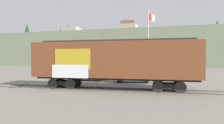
% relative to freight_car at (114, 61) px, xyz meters
% --- Properties ---
extents(ground_plane, '(260.00, 260.00, 0.00)m').
position_rel_freight_car_xyz_m(ground_plane, '(-0.86, 0.00, -2.52)').
color(ground_plane, slate).
extents(track, '(59.97, 5.59, 0.08)m').
position_rel_freight_car_xyz_m(track, '(-2.58, -0.17, -2.48)').
color(track, '#4C4742').
rests_on(track, ground_plane).
extents(freight_car, '(14.32, 3.84, 4.34)m').
position_rel_freight_car_xyz_m(freight_car, '(0.00, 0.00, 0.00)').
color(freight_car, brown).
rests_on(freight_car, ground_plane).
extents(flagpole, '(0.91, 1.52, 9.54)m').
position_rel_freight_car_xyz_m(flagpole, '(1.50, 13.80, 3.71)').
color(flagpole, silver).
rests_on(flagpole, ground_plane).
extents(hillside, '(152.94, 40.52, 16.66)m').
position_rel_freight_car_xyz_m(hillside, '(-0.93, 64.59, 3.51)').
color(hillside, slate).
rests_on(hillside, ground_plane).
extents(parked_car_black, '(4.23, 2.29, 1.77)m').
position_rel_freight_car_xyz_m(parked_car_black, '(-4.84, 5.93, -1.63)').
color(parked_car_black, black).
rests_on(parked_car_black, ground_plane).
extents(parked_car_blue, '(4.34, 2.44, 1.77)m').
position_rel_freight_car_xyz_m(parked_car_blue, '(0.55, 5.67, -1.64)').
color(parked_car_blue, navy).
rests_on(parked_car_blue, ground_plane).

